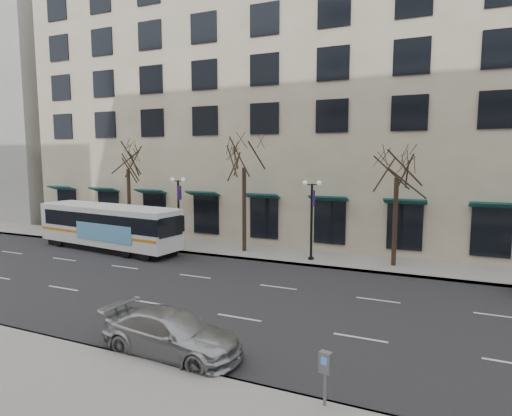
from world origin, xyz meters
The scene contains 12 objects.
ground centered at (0.00, 0.00, 0.00)m, with size 160.00×160.00×0.00m, color black.
sidewalk_far centered at (5.00, 9.00, 0.07)m, with size 80.00×4.00×0.15m, color gray.
building_hotel centered at (-2.00, 21.00, 12.00)m, with size 40.00×20.00×24.00m, color tan.
building_far_upblock centered at (-38.00, 21.00, 14.00)m, with size 28.00×20.00×28.00m, color #999993.
tree_far_left centered at (-10.00, 8.80, 6.70)m, with size 3.60×3.60×8.34m.
tree_far_mid centered at (0.00, 8.80, 6.91)m, with size 3.60×3.60×8.55m.
tree_far_right centered at (10.00, 8.80, 6.42)m, with size 3.60×3.60×8.06m.
lamp_post_left centered at (-4.99, 8.20, 2.94)m, with size 1.22×0.45×5.21m.
lamp_post_right centered at (5.01, 8.20, 2.94)m, with size 1.22×0.45×5.21m.
city_bus centered at (-9.34, 5.79, 1.77)m, with size 12.18×4.04×3.24m.
silver_car centered at (4.37, -6.20, 0.74)m, with size 2.07×5.10×1.48m, color #9EA1A6.
pay_station centered at (9.95, -7.30, 1.22)m, with size 0.35×0.26×1.47m.
Camera 1 is at (12.55, -17.74, 6.67)m, focal length 30.00 mm.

